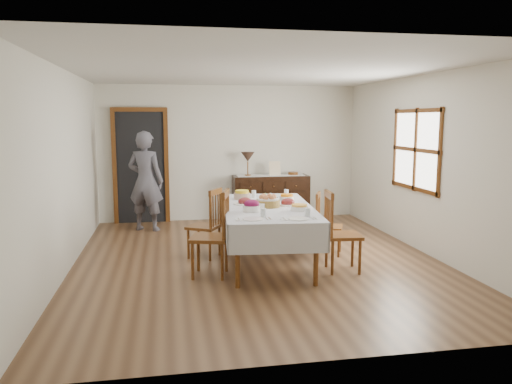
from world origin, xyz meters
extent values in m
plane|color=brown|center=(0.00, 0.00, 0.00)|extent=(6.00, 6.00, 0.00)
cube|color=silver|center=(0.00, 0.00, 2.60)|extent=(5.00, 6.00, 0.02)
cube|color=silver|center=(0.00, 3.00, 1.30)|extent=(5.00, 0.02, 2.60)
cube|color=silver|center=(0.00, -3.00, 1.30)|extent=(5.00, 0.02, 2.60)
cube|color=silver|center=(-2.50, 0.00, 1.30)|extent=(0.02, 6.00, 2.60)
cube|color=silver|center=(2.50, 0.00, 1.30)|extent=(0.02, 6.00, 2.60)
cube|color=white|center=(2.49, 0.30, 1.50)|extent=(0.02, 1.30, 1.10)
cube|color=#5D3212|center=(2.48, 0.30, 1.50)|extent=(0.03, 1.46, 1.26)
cube|color=black|center=(-1.70, 2.96, 1.05)|extent=(0.90, 0.06, 2.10)
cube|color=#5D3212|center=(-1.70, 2.94, 1.05)|extent=(1.04, 0.08, 2.18)
cube|color=silver|center=(0.12, -0.17, 0.77)|extent=(1.33, 2.36, 0.04)
cylinder|color=#5D3212|center=(-0.43, -1.10, 0.37)|extent=(0.06, 0.06, 0.73)
cylinder|color=#5D3212|center=(0.49, -1.19, 0.37)|extent=(0.06, 0.06, 0.73)
cylinder|color=#5D3212|center=(-0.25, 0.84, 0.37)|extent=(0.06, 0.06, 0.73)
cylinder|color=#5D3212|center=(0.67, 0.76, 0.37)|extent=(0.06, 0.06, 0.73)
cube|color=silver|center=(-0.46, -0.12, 0.62)|extent=(0.23, 2.29, 0.35)
cube|color=silver|center=(0.69, -0.23, 0.62)|extent=(0.23, 2.29, 0.35)
cube|color=silver|center=(0.01, -1.31, 0.62)|extent=(1.17, 0.13, 0.35)
cube|color=silver|center=(0.22, 0.96, 0.62)|extent=(1.17, 0.13, 0.35)
cube|color=#5D3212|center=(-0.71, -0.58, 0.49)|extent=(0.55, 0.55, 0.04)
cylinder|color=#5D3212|center=(-0.84, -0.36, 0.23)|extent=(0.04, 0.04, 0.47)
cylinder|color=#5D3212|center=(-0.94, -0.72, 0.23)|extent=(0.04, 0.04, 0.47)
cylinder|color=#5D3212|center=(-0.49, -0.45, 0.23)|extent=(0.04, 0.04, 0.47)
cylinder|color=#5D3212|center=(-0.58, -0.81, 0.23)|extent=(0.04, 0.04, 0.47)
cylinder|color=#5D3212|center=(-0.46, -0.45, 0.79)|extent=(0.04, 0.04, 0.60)
cylinder|color=#5D3212|center=(-0.56, -0.82, 0.79)|extent=(0.04, 0.04, 0.60)
cube|color=#5D3212|center=(-0.51, -0.64, 1.05)|extent=(0.15, 0.43, 0.09)
cylinder|color=#5D3212|center=(-0.49, -0.54, 0.77)|extent=(0.02, 0.02, 0.50)
cylinder|color=#5D3212|center=(-0.51, -0.64, 0.77)|extent=(0.02, 0.02, 0.50)
cylinder|color=#5D3212|center=(-0.54, -0.73, 0.77)|extent=(0.02, 0.02, 0.50)
cube|color=#5D3212|center=(-0.72, 0.30, 0.44)|extent=(0.56, 0.56, 0.04)
cylinder|color=#5D3212|center=(-0.78, 0.53, 0.21)|extent=(0.04, 0.04, 0.42)
cylinder|color=#5D3212|center=(-0.94, 0.24, 0.21)|extent=(0.04, 0.04, 0.42)
cylinder|color=#5D3212|center=(-0.49, 0.36, 0.21)|extent=(0.04, 0.04, 0.42)
cylinder|color=#5D3212|center=(-0.65, 0.08, 0.21)|extent=(0.04, 0.04, 0.42)
cylinder|color=#5D3212|center=(-0.47, 0.36, 0.71)|extent=(0.04, 0.04, 0.55)
cylinder|color=#5D3212|center=(-0.64, 0.06, 0.71)|extent=(0.04, 0.04, 0.55)
cube|color=#5D3212|center=(-0.56, 0.21, 0.95)|extent=(0.23, 0.36, 0.08)
cylinder|color=#5D3212|center=(-0.51, 0.29, 0.70)|extent=(0.02, 0.02, 0.45)
cylinder|color=#5D3212|center=(-0.56, 0.21, 0.70)|extent=(0.02, 0.02, 0.45)
cylinder|color=#5D3212|center=(-0.60, 0.13, 0.70)|extent=(0.02, 0.02, 0.45)
cube|color=#5D3212|center=(1.01, -0.68, 0.47)|extent=(0.48, 0.48, 0.04)
cylinder|color=#5D3212|center=(1.16, -0.87, 0.22)|extent=(0.04, 0.04, 0.45)
cylinder|color=#5D3212|center=(1.20, -0.52, 0.22)|extent=(0.04, 0.04, 0.45)
cylinder|color=#5D3212|center=(0.81, -0.83, 0.22)|extent=(0.04, 0.04, 0.45)
cylinder|color=#5D3212|center=(0.85, -0.48, 0.22)|extent=(0.04, 0.04, 0.45)
cylinder|color=#5D3212|center=(0.79, -0.84, 0.76)|extent=(0.04, 0.04, 0.58)
cylinder|color=#5D3212|center=(0.83, -0.47, 0.76)|extent=(0.04, 0.04, 0.58)
cube|color=#5D3212|center=(0.81, -0.66, 1.00)|extent=(0.08, 0.42, 0.08)
cylinder|color=#5D3212|center=(0.80, -0.75, 0.74)|extent=(0.02, 0.02, 0.48)
cylinder|color=#5D3212|center=(0.81, -0.66, 0.74)|extent=(0.02, 0.02, 0.48)
cylinder|color=#5D3212|center=(0.82, -0.56, 0.74)|extent=(0.02, 0.02, 0.48)
cube|color=#5D3212|center=(1.09, 0.13, 0.40)|extent=(0.49, 0.49, 0.04)
cylinder|color=#5D3212|center=(1.17, -0.06, 0.19)|extent=(0.03, 0.03, 0.38)
cylinder|color=#5D3212|center=(1.29, 0.21, 0.19)|extent=(0.03, 0.03, 0.38)
cylinder|color=#5D3212|center=(0.89, 0.05, 0.19)|extent=(0.03, 0.03, 0.38)
cylinder|color=#5D3212|center=(1.01, 0.33, 0.19)|extent=(0.03, 0.03, 0.38)
cylinder|color=#5D3212|center=(0.87, 0.05, 0.65)|extent=(0.04, 0.04, 0.50)
cylinder|color=#5D3212|center=(1.00, 0.35, 0.65)|extent=(0.04, 0.04, 0.50)
cube|color=#5D3212|center=(0.93, 0.20, 0.86)|extent=(0.17, 0.34, 0.07)
cylinder|color=#5D3212|center=(0.90, 0.13, 0.63)|extent=(0.02, 0.02, 0.41)
cylinder|color=#5D3212|center=(0.93, 0.20, 0.63)|extent=(0.02, 0.02, 0.41)
cylinder|color=#5D3212|center=(0.96, 0.27, 0.63)|extent=(0.02, 0.02, 0.41)
cube|color=black|center=(0.76, 2.72, 0.44)|extent=(1.46, 0.49, 0.88)
cube|color=black|center=(0.32, 2.47, 0.70)|extent=(0.41, 0.02, 0.18)
sphere|color=brown|center=(0.32, 2.45, 0.70)|extent=(0.03, 0.03, 0.03)
cube|color=black|center=(0.76, 2.47, 0.70)|extent=(0.41, 0.02, 0.18)
sphere|color=brown|center=(0.76, 2.45, 0.70)|extent=(0.03, 0.03, 0.03)
cube|color=black|center=(1.20, 2.47, 0.70)|extent=(0.41, 0.02, 0.18)
sphere|color=brown|center=(1.20, 2.45, 0.70)|extent=(0.03, 0.03, 0.03)
imported|color=#52515B|center=(-1.59, 2.23, 0.94)|extent=(0.68, 0.57, 1.88)
cylinder|color=olive|center=(0.10, -0.21, 0.84)|extent=(0.33, 0.33, 0.09)
cylinder|color=silver|center=(0.10, -0.21, 0.89)|extent=(0.29, 0.29, 0.02)
sphere|color=#C77341|center=(0.19, -0.21, 0.92)|extent=(0.08, 0.08, 0.08)
sphere|color=#C77341|center=(0.15, -0.14, 0.92)|extent=(0.08, 0.08, 0.08)
sphere|color=#C77341|center=(0.06, -0.14, 0.92)|extent=(0.08, 0.08, 0.08)
sphere|color=#C77341|center=(0.02, -0.21, 0.92)|extent=(0.08, 0.08, 0.08)
sphere|color=#C77341|center=(0.06, -0.28, 0.92)|extent=(0.08, 0.08, 0.08)
sphere|color=#C77341|center=(0.15, -0.28, 0.92)|extent=(0.08, 0.08, 0.08)
cylinder|color=black|center=(0.21, 0.24, 0.82)|extent=(0.26, 0.26, 0.05)
ellipsoid|color=pink|center=(0.28, 0.24, 0.87)|extent=(0.05, 0.05, 0.06)
ellipsoid|color=#75D0FF|center=(0.25, 0.30, 0.87)|extent=(0.05, 0.05, 0.06)
ellipsoid|color=#8ECA6C|center=(0.18, 0.30, 0.87)|extent=(0.05, 0.05, 0.06)
ellipsoid|color=#D96F41|center=(0.14, 0.24, 0.87)|extent=(0.05, 0.05, 0.06)
ellipsoid|color=#D089E3|center=(0.18, 0.18, 0.87)|extent=(0.05, 0.05, 0.06)
ellipsoid|color=#FDE060|center=(0.25, 0.18, 0.87)|extent=(0.05, 0.05, 0.06)
cylinder|color=white|center=(-0.16, 0.05, 0.80)|extent=(0.32, 0.32, 0.02)
ellipsoid|color=maroon|center=(-0.16, 0.05, 0.83)|extent=(0.19, 0.16, 0.11)
cylinder|color=white|center=(0.40, -0.12, 0.80)|extent=(0.29, 0.29, 0.01)
ellipsoid|color=maroon|center=(0.40, -0.12, 0.83)|extent=(0.19, 0.16, 0.11)
cylinder|color=white|center=(-0.16, -0.50, 0.83)|extent=(0.22, 0.22, 0.08)
ellipsoid|color=maroon|center=(-0.16, -0.50, 0.89)|extent=(0.20, 0.17, 0.11)
cylinder|color=white|center=(0.49, 0.32, 0.82)|extent=(0.21, 0.21, 0.05)
cylinder|color=orange|center=(0.49, 0.32, 0.86)|extent=(0.18, 0.18, 0.03)
cylinder|color=tan|center=(-0.14, 0.50, 0.84)|extent=(0.24, 0.24, 0.09)
cylinder|color=yellow|center=(-0.14, 0.50, 0.90)|extent=(0.20, 0.20, 0.04)
cylinder|color=white|center=(0.45, -0.55, 0.82)|extent=(0.23, 0.23, 0.06)
cylinder|color=gold|center=(0.45, -0.55, 0.86)|extent=(0.20, 0.20, 0.02)
cube|color=white|center=(-0.04, -0.32, 0.83)|extent=(0.15, 0.10, 0.07)
cylinder|color=white|center=(-0.23, -1.02, 0.80)|extent=(0.25, 0.25, 0.01)
cube|color=silver|center=(-0.40, -1.02, 0.79)|extent=(0.09, 0.13, 0.01)
cube|color=silver|center=(-0.40, -1.02, 0.80)|extent=(0.03, 0.16, 0.01)
cube|color=silver|center=(-0.07, -1.02, 0.79)|extent=(0.03, 0.18, 0.01)
cube|color=silver|center=(-0.03, -1.02, 0.79)|extent=(0.03, 0.14, 0.01)
cylinder|color=silver|center=(-0.08, -0.87, 0.84)|extent=(0.07, 0.07, 0.10)
cylinder|color=white|center=(0.29, -1.10, 0.80)|extent=(0.25, 0.25, 0.01)
cube|color=silver|center=(0.12, -1.10, 0.79)|extent=(0.09, 0.13, 0.01)
cube|color=silver|center=(0.12, -1.10, 0.80)|extent=(0.03, 0.16, 0.01)
cube|color=silver|center=(0.45, -1.10, 0.79)|extent=(0.03, 0.18, 0.01)
cube|color=silver|center=(0.49, -1.10, 0.79)|extent=(0.03, 0.14, 0.01)
cylinder|color=silver|center=(0.44, -0.95, 0.84)|extent=(0.07, 0.07, 0.10)
cylinder|color=silver|center=(0.06, 0.60, 0.85)|extent=(0.06, 0.06, 0.11)
cylinder|color=silver|center=(0.55, 0.58, 0.85)|extent=(0.07, 0.07, 0.11)
cube|color=silver|center=(0.75, 2.74, 0.88)|extent=(1.30, 0.35, 0.01)
cylinder|color=brown|center=(0.31, 2.71, 0.89)|extent=(0.12, 0.12, 0.03)
cylinder|color=brown|center=(0.31, 2.71, 1.03)|extent=(0.02, 0.02, 0.25)
cone|color=#3E2A20|center=(0.31, 2.71, 1.25)|extent=(0.26, 0.26, 0.18)
cube|color=beige|center=(0.83, 2.67, 1.02)|extent=(0.22, 0.08, 0.28)
cylinder|color=#5D3212|center=(1.21, 2.73, 0.91)|extent=(0.20, 0.20, 0.06)
camera|label=1|loc=(-1.21, -6.66, 1.95)|focal=35.00mm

